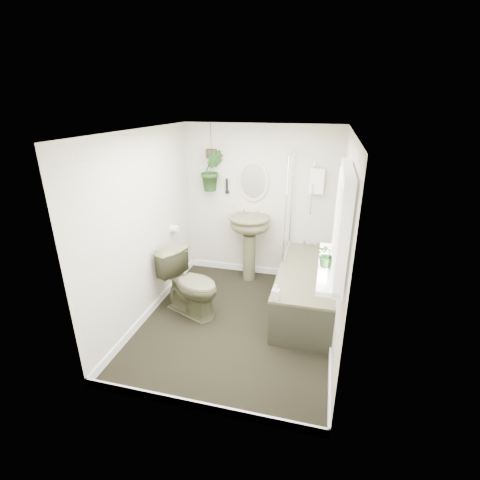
# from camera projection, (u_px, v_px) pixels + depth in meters

# --- Properties ---
(floor) EXTENTS (2.30, 2.80, 0.02)m
(floor) POSITION_uv_depth(u_px,v_px,m) (237.00, 322.00, 4.38)
(floor) COLOR black
(floor) RESTS_ON ground
(ceiling) EXTENTS (2.30, 2.80, 0.02)m
(ceiling) POSITION_uv_depth(u_px,v_px,m) (236.00, 130.00, 3.51)
(ceiling) COLOR white
(ceiling) RESTS_ON ground
(wall_back) EXTENTS (2.30, 0.02, 2.30)m
(wall_back) POSITION_uv_depth(u_px,v_px,m) (261.00, 204.00, 5.21)
(wall_back) COLOR beige
(wall_back) RESTS_ON ground
(wall_front) EXTENTS (2.30, 0.02, 2.30)m
(wall_front) POSITION_uv_depth(u_px,v_px,m) (190.00, 301.00, 2.68)
(wall_front) COLOR beige
(wall_front) RESTS_ON ground
(wall_left) EXTENTS (0.02, 2.80, 2.30)m
(wall_left) POSITION_uv_depth(u_px,v_px,m) (144.00, 228.00, 4.21)
(wall_left) COLOR beige
(wall_left) RESTS_ON ground
(wall_right) EXTENTS (0.02, 2.80, 2.30)m
(wall_right) POSITION_uv_depth(u_px,v_px,m) (342.00, 246.00, 3.68)
(wall_right) COLOR beige
(wall_right) RESTS_ON ground
(skirting) EXTENTS (2.30, 2.80, 0.10)m
(skirting) POSITION_uv_depth(u_px,v_px,m) (237.00, 318.00, 4.36)
(skirting) COLOR white
(skirting) RESTS_ON floor
(bathtub) EXTENTS (0.72, 1.72, 0.58)m
(bathtub) POSITION_uv_depth(u_px,v_px,m) (306.00, 290.00, 4.53)
(bathtub) COLOR #505136
(bathtub) RESTS_ON floor
(bath_screen) EXTENTS (0.04, 0.72, 1.40)m
(bath_screen) POSITION_uv_depth(u_px,v_px,m) (289.00, 205.00, 4.68)
(bath_screen) COLOR silver
(bath_screen) RESTS_ON bathtub
(shower_box) EXTENTS (0.20, 0.10, 0.35)m
(shower_box) POSITION_uv_depth(u_px,v_px,m) (317.00, 181.00, 4.82)
(shower_box) COLOR white
(shower_box) RESTS_ON wall_back
(oval_mirror) EXTENTS (0.46, 0.03, 0.62)m
(oval_mirror) POSITION_uv_depth(u_px,v_px,m) (253.00, 181.00, 5.07)
(oval_mirror) COLOR beige
(oval_mirror) RESTS_ON wall_back
(wall_sconce) EXTENTS (0.04, 0.04, 0.22)m
(wall_sconce) POSITION_uv_depth(u_px,v_px,m) (227.00, 186.00, 5.19)
(wall_sconce) COLOR black
(wall_sconce) RESTS_ON wall_back
(toilet_roll_holder) EXTENTS (0.11, 0.11, 0.11)m
(toilet_roll_holder) POSITION_uv_depth(u_px,v_px,m) (174.00, 229.00, 4.92)
(toilet_roll_holder) COLOR white
(toilet_roll_holder) RESTS_ON wall_left
(window_recess) EXTENTS (0.08, 1.00, 0.90)m
(window_recess) POSITION_uv_depth(u_px,v_px,m) (342.00, 222.00, 2.88)
(window_recess) COLOR white
(window_recess) RESTS_ON wall_right
(window_sill) EXTENTS (0.18, 1.00, 0.04)m
(window_sill) POSITION_uv_depth(u_px,v_px,m) (329.00, 267.00, 3.05)
(window_sill) COLOR white
(window_sill) RESTS_ON wall_right
(window_blinds) EXTENTS (0.01, 0.86, 0.76)m
(window_blinds) POSITION_uv_depth(u_px,v_px,m) (337.00, 222.00, 2.89)
(window_blinds) COLOR white
(window_blinds) RESTS_ON wall_right
(toilet) EXTENTS (0.93, 0.75, 0.83)m
(toilet) POSITION_uv_depth(u_px,v_px,m) (190.00, 283.00, 4.44)
(toilet) COLOR #505136
(toilet) RESTS_ON floor
(pedestal_sink) EXTENTS (0.63, 0.55, 1.02)m
(pedestal_sink) POSITION_uv_depth(u_px,v_px,m) (249.00, 248.00, 5.25)
(pedestal_sink) COLOR #505136
(pedestal_sink) RESTS_ON floor
(sill_plant) EXTENTS (0.23, 0.21, 0.21)m
(sill_plant) POSITION_uv_depth(u_px,v_px,m) (327.00, 255.00, 2.98)
(sill_plant) COLOR black
(sill_plant) RESTS_ON window_sill
(hanging_plant) EXTENTS (0.40, 0.37, 0.60)m
(hanging_plant) POSITION_uv_depth(u_px,v_px,m) (212.00, 171.00, 5.05)
(hanging_plant) COLOR black
(hanging_plant) RESTS_ON ceiling
(soap_bottle) EXTENTS (0.08, 0.09, 0.17)m
(soap_bottle) POSITION_uv_depth(u_px,v_px,m) (276.00, 292.00, 3.75)
(soap_bottle) COLOR black
(soap_bottle) RESTS_ON bathtub
(hanging_pot) EXTENTS (0.16, 0.16, 0.12)m
(hanging_pot) POSITION_uv_depth(u_px,v_px,m) (211.00, 154.00, 4.96)
(hanging_pot) COLOR #2F2117
(hanging_pot) RESTS_ON ceiling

